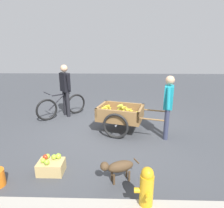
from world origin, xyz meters
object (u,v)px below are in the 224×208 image
(vendor_person, at_px, (168,102))
(cyclist_person, at_px, (65,86))
(fruit_cart, at_px, (121,116))
(fire_hydrant, at_px, (146,190))
(apple_crate, at_px, (51,166))
(dog, at_px, (118,167))
(bicycle, at_px, (62,106))

(vendor_person, distance_m, cyclist_person, 3.19)
(vendor_person, height_order, cyclist_person, cyclist_person)
(fruit_cart, relative_size, fire_hydrant, 2.68)
(fruit_cart, height_order, fire_hydrant, fruit_cart)
(fruit_cart, xyz_separation_m, apple_crate, (1.24, 1.77, -0.31))
(fruit_cart, height_order, cyclist_person, cyclist_person)
(dog, bearing_deg, bicycle, -59.99)
(fruit_cart, xyz_separation_m, dog, (0.07, 1.97, -0.17))
(vendor_person, distance_m, fire_hydrant, 2.45)
(fire_hydrant, bearing_deg, fruit_cart, -83.51)
(bicycle, distance_m, apple_crate, 2.92)
(dog, bearing_deg, apple_crate, -9.65)
(dog, relative_size, apple_crate, 1.46)
(bicycle, height_order, cyclist_person, cyclist_person)
(vendor_person, relative_size, fire_hydrant, 2.26)
(vendor_person, bearing_deg, apple_crate, 31.86)
(fire_hydrant, bearing_deg, apple_crate, -27.38)
(vendor_person, distance_m, dog, 2.12)
(fruit_cart, xyz_separation_m, bicycle, (1.83, -1.07, -0.08))
(fruit_cart, relative_size, cyclist_person, 1.10)
(bicycle, relative_size, dog, 2.00)
(cyclist_person, bearing_deg, vendor_person, 152.05)
(bicycle, xyz_separation_m, fire_hydrant, (-2.12, 3.64, -0.02))
(fire_hydrant, bearing_deg, cyclist_person, -61.82)
(cyclist_person, bearing_deg, apple_crate, 99.14)
(fruit_cart, height_order, vendor_person, vendor_person)
(vendor_person, bearing_deg, fruit_cart, -16.15)
(cyclist_person, relative_size, fire_hydrant, 2.43)
(bicycle, height_order, fire_hydrant, bicycle)
(cyclist_person, height_order, apple_crate, cyclist_person)
(vendor_person, bearing_deg, dog, 54.74)
(vendor_person, relative_size, cyclist_person, 0.93)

